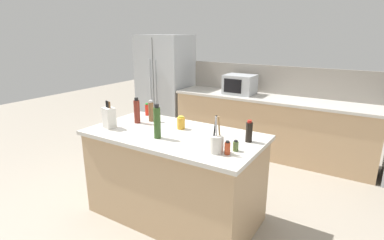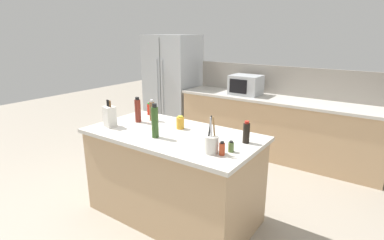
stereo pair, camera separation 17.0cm
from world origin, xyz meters
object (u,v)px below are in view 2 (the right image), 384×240
Objects in this scene: olive_oil_bottle at (155,122)px; hot_sauce_bottle at (149,109)px; utensil_crock at (211,144)px; soy_sauce_bottle at (246,133)px; refrigerator at (173,85)px; knife_block at (110,116)px; honey_jar at (180,123)px; pepper_grinder at (152,111)px; microwave at (246,85)px; vinegar_bottle at (138,110)px; spice_jar_paprika at (222,149)px; spice_jar_oregano at (231,147)px.

hot_sauce_bottle is (-0.61, 0.58, -0.09)m from olive_oil_bottle.
utensil_crock is at bearing -2.21° from olive_oil_bottle.
soy_sauce_bottle is at bearing -8.60° from hot_sauce_bottle.
soy_sauce_bottle is 1.41m from hot_sauce_bottle.
refrigerator is 3.26m from soy_sauce_bottle.
olive_oil_bottle is (-0.65, 0.02, 0.08)m from utensil_crock.
knife_block is 2.12× the size of honey_jar.
knife_block is at bearing -116.37° from pepper_grinder.
honey_jar is at bearing -84.08° from microwave.
knife_block is 0.32m from vinegar_bottle.
knife_block is 1.46m from soy_sauce_bottle.
honey_jar is 0.46m from pepper_grinder.
microwave is (1.55, -0.05, 0.16)m from refrigerator.
hot_sauce_bottle is (-1.26, 0.60, -0.01)m from utensil_crock.
utensil_crock is 2.14× the size of hot_sauce_bottle.
hot_sauce_bottle is (-1.36, 0.59, 0.02)m from spice_jar_paprika.
utensil_crock reaches higher than honey_jar.
refrigerator reaches higher than spice_jar_oregano.
hot_sauce_bottle is 0.26m from pepper_grinder.
knife_block is at bearing -164.79° from soy_sauce_bottle.
spice_jar_oregano is at bearing 6.81° from olive_oil_bottle.
refrigerator is 15.92× the size of spice_jar_paprika.
spice_jar_paprika is at bearing -96.05° from soy_sauce_bottle.
spice_jar_paprika is 0.78× the size of hot_sauce_bottle.
refrigerator is at bearing 130.10° from honey_jar.
spice_jar_paprika is at bearing -44.86° from refrigerator.
olive_oil_bottle is at bearing -173.19° from spice_jar_oregano.
utensil_crock reaches higher than vinegar_bottle.
olive_oil_bottle reaches higher than spice_jar_oregano.
refrigerator is 13.67× the size of honey_jar.
knife_block is 1.02× the size of vinegar_bottle.
hot_sauce_bottle is at bearing 136.84° from olive_oil_bottle.
spice_jar_oregano is 0.40× the size of pepper_grinder.
soy_sauce_bottle reaches higher than spice_jar_oregano.
soy_sauce_bottle is (0.14, 0.39, 0.02)m from utensil_crock.
hot_sauce_bottle reaches higher than spice_jar_paprika.
soy_sauce_bottle is (1.41, 0.38, -0.02)m from knife_block.
pepper_grinder reaches higher than hot_sauce_bottle.
utensil_crock is 1.12× the size of vinegar_bottle.
honey_jar is (0.21, -2.04, -0.09)m from microwave.
spice_jar_paprika is at bearing -69.09° from microwave.
olive_oil_bottle is 1.62× the size of soy_sauce_bottle.
refrigerator is at bearing 120.77° from hot_sauce_bottle.
hot_sauce_bottle is at bearing -103.49° from microwave.
soy_sauce_bottle is at bearing 24.99° from olive_oil_bottle.
vinegar_bottle is at bearing -172.01° from honey_jar.
soy_sauce_bottle is (0.96, -2.03, -0.06)m from microwave.
refrigerator reaches higher than olive_oil_bottle.
vinegar_bottle is (0.12, 0.30, 0.02)m from knife_block.
vinegar_bottle is (1.22, -2.17, 0.14)m from refrigerator.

